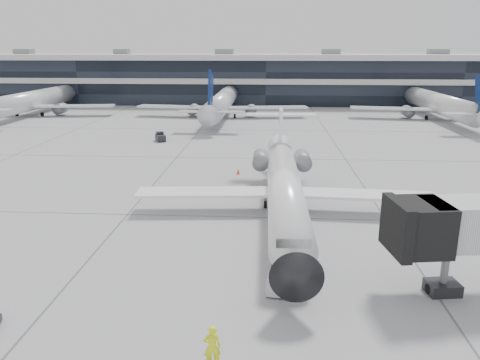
{
  "coord_description": "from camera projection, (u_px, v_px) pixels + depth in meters",
  "views": [
    {
      "loc": [
        1.0,
        -33.9,
        12.57
      ],
      "look_at": [
        -1.23,
        1.33,
        2.6
      ],
      "focal_mm": 35.0,
      "sensor_mm": 36.0,
      "label": 1
    }
  ],
  "objects": [
    {
      "name": "far_tug",
      "position": [
        160.0,
        137.0,
        65.5
      ],
      "size": [
        1.88,
        2.28,
        1.26
      ],
      "rotation": [
        0.0,
        0.0,
        0.43
      ],
      "color": "black",
      "rests_on": "ground"
    },
    {
      "name": "ground",
      "position": [
        255.0,
        217.0,
        36.04
      ],
      "size": [
        220.0,
        220.0,
        0.0
      ],
      "primitive_type": "plane",
      "color": "gray",
      "rests_on": "ground"
    },
    {
      "name": "terminal",
      "position": [
        266.0,
        81.0,
        113.43
      ],
      "size": [
        170.0,
        22.0,
        10.0
      ],
      "primitive_type": "cube",
      "color": "black",
      "rests_on": "ground"
    },
    {
      "name": "regional_jet",
      "position": [
        284.0,
        185.0,
        36.45
      ],
      "size": [
        23.45,
        29.15,
        6.75
      ],
      "rotation": [
        0.0,
        0.0,
        0.01
      ],
      "color": "white",
      "rests_on": "ground"
    },
    {
      "name": "bg_jet_left",
      "position": [
        35.0,
        115.0,
        91.61
      ],
      "size": [
        32.0,
        40.0,
        9.6
      ],
      "primitive_type": null,
      "color": "silver",
      "rests_on": "ground"
    },
    {
      "name": "baggage_tug",
      "position": [
        281.0,
        278.0,
        25.18
      ],
      "size": [
        1.65,
        2.43,
        1.44
      ],
      "rotation": [
        0.0,
        0.0,
        -0.15
      ],
      "color": "silver",
      "rests_on": "ground"
    },
    {
      "name": "bg_jet_center",
      "position": [
        223.0,
        116.0,
        89.35
      ],
      "size": [
        32.0,
        40.0,
        9.6
      ],
      "primitive_type": null,
      "color": "silver",
      "rests_on": "ground"
    },
    {
      "name": "traffic_cone",
      "position": [
        238.0,
        172.0,
        48.34
      ],
      "size": [
        0.49,
        0.49,
        0.58
      ],
      "rotation": [
        0.0,
        0.0,
        -0.27
      ],
      "color": "#FF4B0D",
      "rests_on": "ground"
    },
    {
      "name": "bg_jet_right",
      "position": [
        436.0,
        118.0,
        86.91
      ],
      "size": [
        32.0,
        40.0,
        9.6
      ],
      "primitive_type": null,
      "color": "silver",
      "rests_on": "ground"
    },
    {
      "name": "ramp_worker",
      "position": [
        212.0,
        347.0,
        18.83
      ],
      "size": [
        0.78,
        0.59,
        1.95
      ],
      "primitive_type": "imported",
      "rotation": [
        0.0,
        0.0,
        3.33
      ],
      "color": "#EEFF1A",
      "rests_on": "ground"
    }
  ]
}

